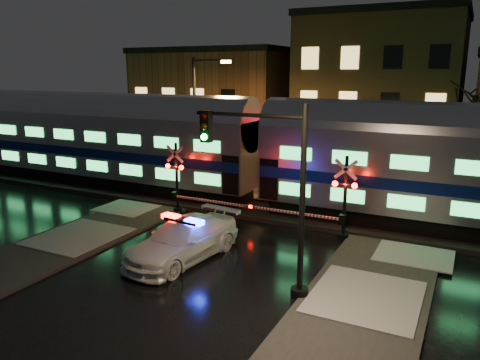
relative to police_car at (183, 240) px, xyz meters
name	(u,v)px	position (x,y,z in m)	size (l,w,h in m)	color
ground	(235,241)	(0.91, 2.79, -0.82)	(120.00, 120.00, 0.00)	black
ballast	(277,210)	(0.91, 7.79, -0.70)	(90.00, 4.20, 0.24)	black
sidewalk_left	(22,261)	(-5.59, -3.21, -0.76)	(4.00, 20.00, 0.12)	#2D2D2D
sidewalk_right	(342,344)	(7.41, -3.21, -0.76)	(4.00, 20.00, 0.12)	#2D2D2D
building_left	(220,102)	(-12.09, 24.79, 3.68)	(14.00, 10.00, 9.00)	brown
building_mid	(381,92)	(2.91, 25.29, 4.93)	(12.00, 11.00, 11.50)	brown
train	(261,149)	(-0.05, 7.78, 2.57)	(51.00, 3.12, 5.92)	black
police_car	(183,240)	(0.00, 0.00, 0.00)	(2.96, 5.83, 1.80)	white
crossing_signal_right	(336,205)	(4.87, 5.09, 0.77)	(5.46, 0.64, 3.86)	black
crossing_signal_left	(182,186)	(-3.43, 5.08, 0.76)	(5.40, 0.64, 3.82)	black
traffic_light	(273,196)	(4.33, -1.04, 2.65)	(4.22, 0.73, 6.52)	black
streetlight	(198,112)	(-6.46, 11.79, 4.00)	(2.79, 0.29, 8.35)	black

